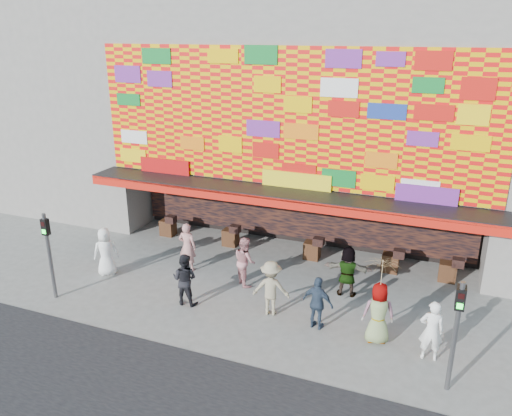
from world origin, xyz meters
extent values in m
plane|color=slate|center=(0.00, 0.00, 0.00)|extent=(90.00, 90.00, 0.00)
cube|color=gray|center=(0.00, 8.00, 6.50)|extent=(15.00, 8.00, 7.00)
cube|color=black|center=(0.00, 9.00, 1.50)|extent=(15.00, 6.00, 3.00)
cube|color=gray|center=(-7.30, 5.00, 1.50)|extent=(0.40, 2.00, 3.00)
cube|color=gray|center=(7.30, 5.00, 1.50)|extent=(0.40, 2.00, 3.00)
cube|color=black|center=(0.00, 3.40, 3.00)|extent=(15.20, 1.60, 0.12)
cube|color=red|center=(0.00, 2.62, 2.85)|extent=(15.20, 0.04, 0.35)
cube|color=#E8AD00|center=(0.00, 3.96, 5.55)|extent=(14.80, 0.08, 4.90)
cube|color=black|center=(0.00, 5.85, 1.55)|extent=(14.00, 0.25, 2.50)
cube|color=gray|center=(-13.00, 8.00, 6.00)|extent=(11.00, 8.00, 12.00)
cylinder|color=#59595B|center=(-6.20, -1.50, 1.50)|extent=(0.12, 0.12, 3.00)
cube|color=black|center=(-6.20, -1.50, 2.55)|extent=(0.22, 0.18, 0.55)
cube|color=black|center=(-6.20, -1.59, 2.68)|extent=(0.14, 0.02, 0.14)
cube|color=#19E533|center=(-6.20, -1.59, 2.42)|extent=(0.14, 0.02, 0.14)
cylinder|color=#59595B|center=(6.20, -1.50, 1.50)|extent=(0.12, 0.12, 3.00)
cube|color=black|center=(6.20, -1.50, 2.55)|extent=(0.22, 0.18, 0.55)
cube|color=black|center=(6.20, -1.59, 2.68)|extent=(0.14, 0.02, 0.14)
cube|color=#19E533|center=(6.20, -1.59, 2.42)|extent=(0.14, 0.02, 0.14)
imported|color=white|center=(-5.63, 0.56, 0.90)|extent=(1.05, 0.98, 1.80)
imported|color=tan|center=(-3.04, 1.96, 0.93)|extent=(0.70, 0.49, 1.86)
imported|color=black|center=(-1.94, -0.23, 0.88)|extent=(0.88, 0.69, 1.75)
imported|color=gray|center=(0.88, 0.21, 0.90)|extent=(1.27, 0.88, 1.80)
imported|color=#2F3E52|center=(2.45, -0.04, 0.84)|extent=(1.05, 0.59, 1.68)
imported|color=gray|center=(2.86, 2.28, 0.88)|extent=(1.66, 0.65, 1.75)
imported|color=gray|center=(4.23, -0.09, 0.92)|extent=(1.03, 0.81, 1.84)
imported|color=white|center=(5.68, -0.37, 0.88)|extent=(0.70, 0.51, 1.76)
imported|color=tan|center=(-0.64, 1.74, 0.88)|extent=(1.08, 1.07, 1.76)
imported|color=#F8D99C|center=(4.23, -0.09, 2.15)|extent=(1.30, 1.31, 0.90)
cylinder|color=#4C3326|center=(4.23, -0.09, 1.25)|extent=(0.02, 0.02, 1.00)
camera|label=1|loc=(5.52, -12.79, 8.48)|focal=35.00mm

